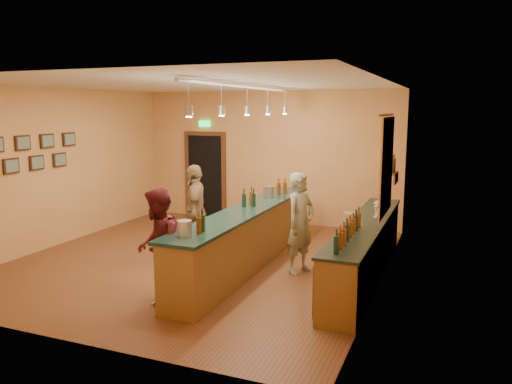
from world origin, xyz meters
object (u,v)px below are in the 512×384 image
at_px(tasting_bar, 247,233).
at_px(customer_b, 195,210).
at_px(customer_a, 158,246).
at_px(bar_stool, 351,220).
at_px(back_counter, 365,249).
at_px(bartender, 300,223).

xyz_separation_m(tasting_bar, customer_b, (-1.18, 0.26, 0.27)).
bearing_deg(tasting_bar, customer_b, 167.57).
bearing_deg(customer_b, customer_a, -8.33).
distance_m(customer_b, bar_stool, 3.25).
height_order(back_counter, bartender, bartender).
bearing_deg(tasting_bar, customer_a, -105.33).
relative_size(customer_a, customer_b, 0.95).
bearing_deg(bartender, customer_b, 105.16).
bearing_deg(bar_stool, customer_b, -142.96).
xyz_separation_m(back_counter, customer_a, (-2.59, -2.18, 0.35)).
relative_size(back_counter, customer_b, 2.60).
height_order(customer_b, bar_stool, customer_b).
bearing_deg(bar_stool, tasting_bar, -122.42).
xyz_separation_m(customer_a, customer_b, (-0.63, 2.26, 0.04)).
relative_size(tasting_bar, bartender, 2.96).
bearing_deg(customer_b, back_counter, 64.76).
distance_m(back_counter, customer_a, 3.40).
bearing_deg(back_counter, customer_b, 178.61).
xyz_separation_m(tasting_bar, customer_a, (-0.55, -2.00, 0.23)).
height_order(back_counter, bar_stool, back_counter).
height_order(customer_a, bar_stool, customer_a).
height_order(back_counter, customer_b, customer_b).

